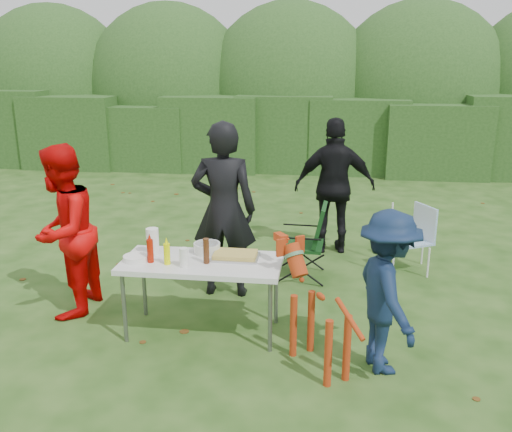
# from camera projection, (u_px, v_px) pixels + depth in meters

# --- Properties ---
(ground) EXTENTS (80.00, 80.00, 0.00)m
(ground) POSITION_uv_depth(u_px,v_px,m) (216.00, 331.00, 5.31)
(ground) COLOR #1E4211
(hedge_row) EXTENTS (22.00, 1.40, 1.70)m
(hedge_row) POSITION_uv_depth(u_px,v_px,m) (284.00, 134.00, 12.68)
(hedge_row) COLOR #23471C
(hedge_row) RESTS_ON ground
(shrub_backdrop) EXTENTS (20.00, 2.60, 3.20)m
(shrub_backdrop) POSITION_uv_depth(u_px,v_px,m) (290.00, 97.00, 13.99)
(shrub_backdrop) COLOR #3D6628
(shrub_backdrop) RESTS_ON ground
(folding_table) EXTENTS (1.50, 0.70, 0.74)m
(folding_table) POSITION_uv_depth(u_px,v_px,m) (202.00, 266.00, 5.10)
(folding_table) COLOR silver
(folding_table) RESTS_ON ground
(person_cook) EXTENTS (0.73, 0.50, 1.95)m
(person_cook) POSITION_uv_depth(u_px,v_px,m) (224.00, 210.00, 5.90)
(person_cook) COLOR black
(person_cook) RESTS_ON ground
(person_red_jacket) EXTENTS (0.67, 0.86, 1.77)m
(person_red_jacket) POSITION_uv_depth(u_px,v_px,m) (63.00, 232.00, 5.46)
(person_red_jacket) COLOR red
(person_red_jacket) RESTS_ON ground
(person_black_puffy) EXTENTS (1.11, 0.55, 1.83)m
(person_black_puffy) POSITION_uv_depth(u_px,v_px,m) (335.00, 186.00, 7.26)
(person_black_puffy) COLOR black
(person_black_puffy) RESTS_ON ground
(child) EXTENTS (0.75, 1.02, 1.41)m
(child) POSITION_uv_depth(u_px,v_px,m) (387.00, 292.00, 4.48)
(child) COLOR #10213E
(child) RESTS_ON ground
(dog) EXTENTS (0.96, 1.11, 1.01)m
(dog) POSITION_uv_depth(u_px,v_px,m) (320.00, 314.00, 4.55)
(dog) COLOR #A73211
(dog) RESTS_ON ground
(camping_chair) EXTENTS (0.61, 0.61, 0.93)m
(camping_chair) POSITION_uv_depth(u_px,v_px,m) (301.00, 241.00, 6.49)
(camping_chair) COLOR #113914
(camping_chair) RESTS_ON ground
(lawn_chair) EXTENTS (0.66, 0.66, 0.83)m
(lawn_chair) POSITION_uv_depth(u_px,v_px,m) (410.00, 238.00, 6.73)
(lawn_chair) COLOR #3776B8
(lawn_chair) RESTS_ON ground
(food_tray) EXTENTS (0.45, 0.30, 0.02)m
(food_tray) POSITION_uv_depth(u_px,v_px,m) (235.00, 257.00, 5.15)
(food_tray) COLOR #B7B7BA
(food_tray) RESTS_ON folding_table
(focaccia_bread) EXTENTS (0.40, 0.26, 0.04)m
(focaccia_bread) POSITION_uv_depth(u_px,v_px,m) (235.00, 254.00, 5.14)
(focaccia_bread) COLOR gold
(focaccia_bread) RESTS_ON food_tray
(mustard_bottle) EXTENTS (0.06, 0.06, 0.20)m
(mustard_bottle) POSITION_uv_depth(u_px,v_px,m) (167.00, 254.00, 4.97)
(mustard_bottle) COLOR #F0FE00
(mustard_bottle) RESTS_ON folding_table
(ketchup_bottle) EXTENTS (0.06, 0.06, 0.22)m
(ketchup_bottle) POSITION_uv_depth(u_px,v_px,m) (150.00, 251.00, 5.02)
(ketchup_bottle) COLOR #A21705
(ketchup_bottle) RESTS_ON folding_table
(beer_bottle) EXTENTS (0.06, 0.06, 0.24)m
(beer_bottle) POSITION_uv_depth(u_px,v_px,m) (206.00, 251.00, 4.99)
(beer_bottle) COLOR #47230F
(beer_bottle) RESTS_ON folding_table
(paper_towel_roll) EXTENTS (0.12, 0.12, 0.26)m
(paper_towel_roll) POSITION_uv_depth(u_px,v_px,m) (153.00, 241.00, 5.22)
(paper_towel_roll) COLOR white
(paper_towel_roll) RESTS_ON folding_table
(cup_stack) EXTENTS (0.08, 0.08, 0.18)m
(cup_stack) POSITION_uv_depth(u_px,v_px,m) (184.00, 258.00, 4.91)
(cup_stack) COLOR white
(cup_stack) RESTS_ON folding_table
(pasta_bowl) EXTENTS (0.26, 0.26, 0.10)m
(pasta_bowl) POSITION_uv_depth(u_px,v_px,m) (207.00, 248.00, 5.28)
(pasta_bowl) COLOR silver
(pasta_bowl) RESTS_ON folding_table
(plate_stack) EXTENTS (0.24, 0.24, 0.05)m
(plate_stack) POSITION_uv_depth(u_px,v_px,m) (136.00, 258.00, 5.08)
(plate_stack) COLOR white
(plate_stack) RESTS_ON folding_table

